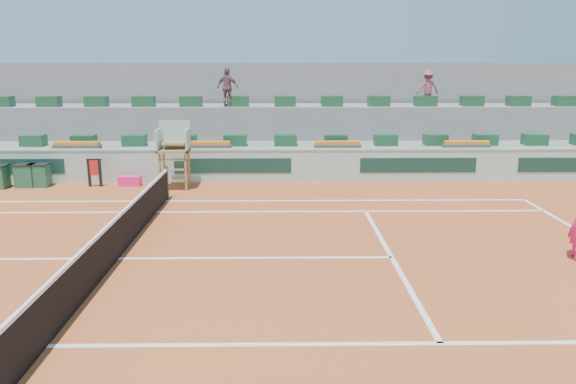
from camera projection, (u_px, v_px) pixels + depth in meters
ground at (118, 259)px, 13.07m from camera, size 90.00×90.00×0.00m
seating_tier_lower at (189, 157)px, 23.35m from camera, size 36.00×4.00×1.20m
seating_tier_upper at (194, 135)px, 24.75m from camera, size 36.00×2.40×2.60m
stadium_back_wall at (199, 111)px, 26.10m from camera, size 36.00×0.40×4.40m
player_bag at (130, 181)px, 20.66m from camera, size 0.80×0.35×0.35m
spectator_mid at (228, 87)px, 23.48m from camera, size 1.03×0.72×1.62m
spectator_right at (428, 88)px, 23.88m from camera, size 1.06×0.70×1.52m
court_lines at (118, 259)px, 13.07m from camera, size 23.89×11.09×0.01m
tennis_net at (117, 237)px, 12.95m from camera, size 0.10×11.97×1.10m
advertising_hoarding at (181, 166)px, 21.20m from camera, size 36.00×0.34×1.26m
umpire_chair at (174, 146)px, 20.02m from camera, size 1.10×0.90×2.40m
seat_row_lower at (185, 140)px, 22.29m from camera, size 32.90×0.60×0.44m
seat_row_upper at (191, 101)px, 23.82m from camera, size 32.90×0.60×0.44m
flower_planters at (142, 145)px, 21.51m from camera, size 26.80×0.36×0.28m
drink_cooler_a at (39, 175)px, 20.50m from camera, size 0.72×0.62×0.84m
drink_cooler_b at (26, 175)px, 20.43m from camera, size 0.68×0.59×0.84m
towel_rack at (94, 170)px, 20.43m from camera, size 0.53×0.09×1.03m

